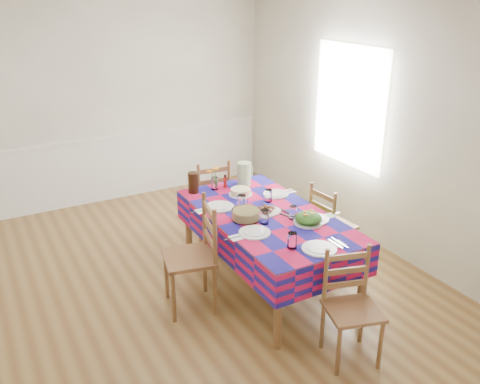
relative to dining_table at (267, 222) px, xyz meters
name	(u,v)px	position (x,y,z in m)	size (l,w,h in m)	color
room	(182,154)	(-0.66, 0.45, 0.67)	(4.58, 5.08, 2.78)	brown
wainscot	(115,165)	(-0.66, 2.93, -0.19)	(4.41, 0.06, 0.92)	white
window_right	(349,106)	(1.57, 0.75, 0.82)	(1.40, 1.40, 0.00)	white
dining_table	(267,222)	(0.00, 0.00, 0.00)	(1.06, 1.97, 0.77)	brown
setting_near_head	(310,246)	(-0.06, -0.77, 0.12)	(0.48, 0.32, 0.14)	white
setting_left_near	(258,227)	(-0.25, -0.25, 0.12)	(0.52, 0.31, 0.14)	white
setting_left_far	(227,205)	(-0.27, 0.32, 0.12)	(0.53, 0.31, 0.14)	white
setting_right_near	(307,216)	(0.27, -0.28, 0.11)	(0.50, 0.29, 0.13)	white
setting_right_far	(274,194)	(0.29, 0.33, 0.11)	(0.50, 0.29, 0.13)	white
meat_platter	(265,211)	(0.00, 0.03, 0.11)	(0.33, 0.23, 0.06)	white
salad_platter	(308,219)	(0.23, -0.35, 0.13)	(0.28, 0.28, 0.12)	white
pasta_bowl	(246,215)	(-0.24, 0.00, 0.13)	(0.27, 0.27, 0.10)	white
cake	(241,192)	(0.01, 0.54, 0.12)	(0.25, 0.25, 0.07)	white
serving_utensils	(288,215)	(0.17, -0.12, 0.09)	(0.16, 0.35, 0.01)	black
flower_vase	(214,180)	(-0.15, 0.82, 0.19)	(0.16, 0.13, 0.26)	white
hot_sauce	(225,181)	(-0.03, 0.82, 0.16)	(0.03, 0.03, 0.14)	#B3150E
green_pitcher	(244,174)	(0.19, 0.78, 0.21)	(0.15, 0.15, 0.26)	#A2C78C
tea_pitcher	(193,183)	(-0.39, 0.85, 0.20)	(0.11, 0.11, 0.22)	black
name_card	(327,256)	(-0.02, -0.94, 0.09)	(0.09, 0.03, 0.02)	white
chair_near	(351,307)	(0.01, -1.24, -0.23)	(0.50, 0.49, 0.92)	brown
chair_far	(211,198)	(-0.01, 1.24, -0.21)	(0.47, 0.45, 0.96)	brown
chair_left	(194,257)	(-0.78, -0.01, -0.16)	(0.53, 0.55, 1.05)	brown
chair_right	(330,226)	(0.79, 0.00, -0.23)	(0.42, 0.44, 0.92)	brown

